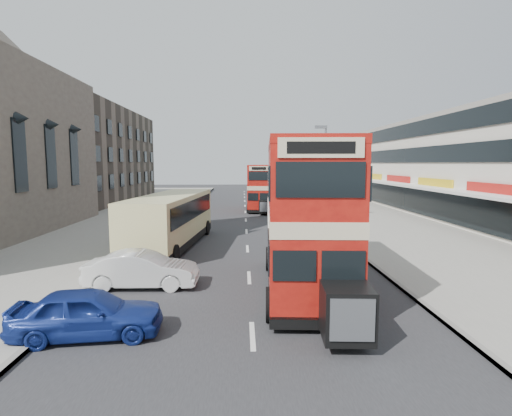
% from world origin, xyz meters
% --- Properties ---
extents(ground, '(160.00, 160.00, 0.00)m').
position_xyz_m(ground, '(0.00, 0.00, 0.00)').
color(ground, '#28282B').
rests_on(ground, ground).
extents(road_surface, '(12.00, 90.00, 0.01)m').
position_xyz_m(road_surface, '(0.00, 20.00, 0.01)').
color(road_surface, '#28282B').
rests_on(road_surface, ground).
extents(pavement_right, '(12.00, 90.00, 0.15)m').
position_xyz_m(pavement_right, '(12.00, 20.00, 0.07)').
color(pavement_right, gray).
rests_on(pavement_right, ground).
extents(pavement_left, '(12.00, 90.00, 0.15)m').
position_xyz_m(pavement_left, '(-12.00, 20.00, 0.07)').
color(pavement_left, gray).
rests_on(pavement_left, ground).
extents(kerb_left, '(0.20, 90.00, 0.16)m').
position_xyz_m(kerb_left, '(-6.10, 20.00, 0.07)').
color(kerb_left, gray).
rests_on(kerb_left, ground).
extents(kerb_right, '(0.20, 90.00, 0.16)m').
position_xyz_m(kerb_right, '(6.10, 20.00, 0.07)').
color(kerb_right, gray).
rests_on(kerb_right, ground).
extents(brick_terrace, '(14.00, 28.00, 12.00)m').
position_xyz_m(brick_terrace, '(-22.00, 38.00, 6.00)').
color(brick_terrace, '#66594C').
rests_on(brick_terrace, ground).
extents(commercial_row, '(9.90, 46.20, 9.30)m').
position_xyz_m(commercial_row, '(19.95, 22.00, 4.70)').
color(commercial_row, beige).
rests_on(commercial_row, ground).
extents(street_lamp, '(1.00, 0.20, 8.12)m').
position_xyz_m(street_lamp, '(6.52, 18.00, 4.78)').
color(street_lamp, slate).
rests_on(street_lamp, ground).
extents(bus_main, '(3.35, 10.43, 5.67)m').
position_xyz_m(bus_main, '(2.17, 0.25, 2.98)').
color(bus_main, black).
rests_on(bus_main, ground).
extents(bus_second, '(2.94, 8.69, 4.70)m').
position_xyz_m(bus_second, '(1.63, 27.48, 2.47)').
color(bus_second, black).
rests_on(bus_second, ground).
extents(coach, '(3.91, 11.29, 2.93)m').
position_xyz_m(coach, '(-4.59, 8.85, 1.73)').
color(coach, black).
rests_on(coach, ground).
extents(car_left_near, '(4.39, 2.15, 1.44)m').
position_xyz_m(car_left_near, '(-4.77, -3.89, 0.72)').
color(car_left_near, navy).
rests_on(car_left_near, ground).
extents(car_left_front, '(4.51, 1.62, 1.48)m').
position_xyz_m(car_left_front, '(-4.37, 0.77, 0.74)').
color(car_left_front, silver).
rests_on(car_left_front, ground).
extents(car_right_a, '(4.17, 2.03, 1.17)m').
position_xyz_m(car_right_a, '(5.51, 17.71, 0.58)').
color(car_right_a, '#A11110').
rests_on(car_right_a, ground).
extents(car_right_b, '(4.45, 2.46, 1.18)m').
position_xyz_m(car_right_b, '(4.58, 20.97, 0.59)').
color(car_right_b, orange).
rests_on(car_right_b, ground).
extents(pedestrian_near, '(0.71, 0.53, 1.79)m').
position_xyz_m(pedestrian_near, '(7.67, 13.11, 1.04)').
color(pedestrian_near, gray).
rests_on(pedestrian_near, pavement_right).
extents(cyclist, '(0.68, 1.56, 2.11)m').
position_xyz_m(cyclist, '(4.53, 22.30, 0.75)').
color(cyclist, gray).
rests_on(cyclist, ground).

